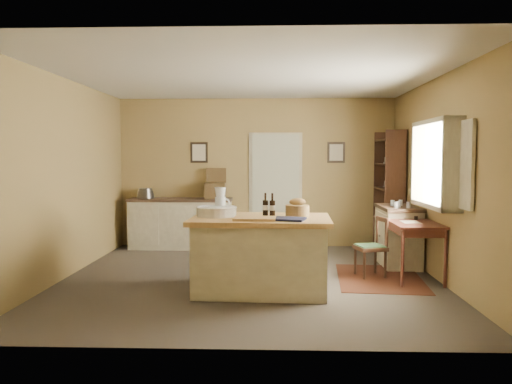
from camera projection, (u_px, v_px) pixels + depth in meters
ground at (250, 278)px, 6.74m from camera, size 5.00×5.00×0.00m
wall_back at (256, 173)px, 9.13m from camera, size 5.00×0.10×2.70m
wall_front at (236, 191)px, 4.15m from camera, size 5.00×0.10×2.70m
wall_left at (65, 178)px, 6.73m from camera, size 0.10×5.00×2.70m
wall_right at (440, 179)px, 6.55m from camera, size 0.10×5.00×2.70m
ceiling at (250, 76)px, 6.55m from camera, size 5.00×5.00×0.00m
door at (275, 189)px, 9.11m from camera, size 0.97×0.06×2.11m
framed_prints at (267, 152)px, 9.08m from camera, size 2.82×0.02×0.38m
window at (439, 164)px, 6.34m from camera, size 0.25×1.99×1.12m
work_island at (260, 252)px, 6.06m from camera, size 1.71×1.16×1.20m
sideboard at (181, 222)px, 8.94m from camera, size 1.84×0.52×1.18m
rug at (379, 278)px, 6.73m from camera, size 1.23×1.69×0.01m
writing_desk at (414, 229)px, 6.67m from camera, size 0.61×1.00×0.82m
desk_chair at (370, 248)px, 6.80m from camera, size 0.45×0.45×0.80m
right_cabinet at (398, 235)px, 7.53m from camera, size 0.54×0.97×0.99m
shelving_unit at (392, 192)px, 8.57m from camera, size 0.35×0.94×2.08m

